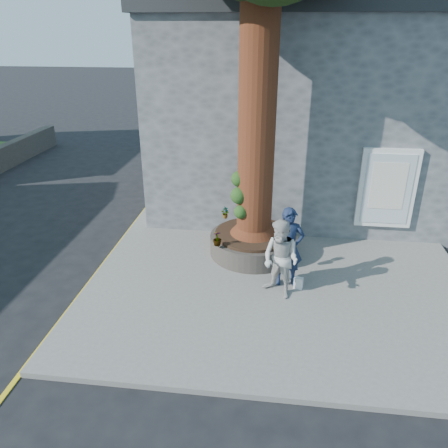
# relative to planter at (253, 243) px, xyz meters

# --- Properties ---
(ground) EXTENTS (120.00, 120.00, 0.00)m
(ground) POSITION_rel_planter_xyz_m (-0.80, -2.00, -0.41)
(ground) COLOR black
(ground) RESTS_ON ground
(pavement) EXTENTS (9.00, 8.00, 0.12)m
(pavement) POSITION_rel_planter_xyz_m (0.70, -1.00, -0.35)
(pavement) COLOR slate
(pavement) RESTS_ON ground
(yellow_line) EXTENTS (0.10, 30.00, 0.01)m
(yellow_line) POSITION_rel_planter_xyz_m (-3.85, -1.00, -0.41)
(yellow_line) COLOR yellow
(yellow_line) RESTS_ON ground
(stone_shop) EXTENTS (10.30, 8.30, 6.30)m
(stone_shop) POSITION_rel_planter_xyz_m (1.70, 5.20, 2.75)
(stone_shop) COLOR #55575A
(stone_shop) RESTS_ON ground
(planter) EXTENTS (2.30, 2.30, 0.60)m
(planter) POSITION_rel_planter_xyz_m (0.00, 0.00, 0.00)
(planter) COLOR black
(planter) RESTS_ON pavement
(man) EXTENTS (0.75, 0.54, 1.90)m
(man) POSITION_rel_planter_xyz_m (0.88, -1.43, 0.66)
(man) COLOR #16223E
(man) RESTS_ON pavement
(woman) EXTENTS (1.12, 1.08, 1.82)m
(woman) POSITION_rel_planter_xyz_m (0.71, -1.94, 0.62)
(woman) COLOR #B8B5B0
(woman) RESTS_ON pavement
(shopping_bag) EXTENTS (0.22, 0.17, 0.28)m
(shopping_bag) POSITION_rel_planter_xyz_m (1.16, -1.63, -0.15)
(shopping_bag) COLOR white
(shopping_bag) RESTS_ON pavement
(plant_a) EXTENTS (0.21, 0.22, 0.35)m
(plant_a) POSITION_rel_planter_xyz_m (-0.85, 0.85, 0.48)
(plant_a) COLOR gray
(plant_a) RESTS_ON planter
(plant_b) EXTENTS (0.31, 0.31, 0.43)m
(plant_b) POSITION_rel_planter_xyz_m (0.85, -0.85, 0.52)
(plant_b) COLOR gray
(plant_b) RESTS_ON planter
(plant_c) EXTENTS (0.28, 0.28, 0.38)m
(plant_c) POSITION_rel_planter_xyz_m (-0.85, -0.85, 0.50)
(plant_c) COLOR gray
(plant_c) RESTS_ON planter
(plant_d) EXTENTS (0.33, 0.32, 0.27)m
(plant_d) POSITION_rel_planter_xyz_m (-0.85, 0.85, 0.44)
(plant_d) COLOR gray
(plant_d) RESTS_ON planter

